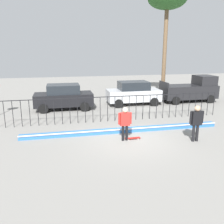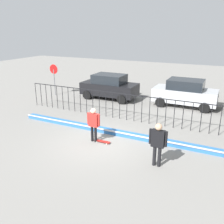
{
  "view_description": "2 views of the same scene",
  "coord_description": "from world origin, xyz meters",
  "px_view_note": "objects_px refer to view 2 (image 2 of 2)",
  "views": [
    {
      "loc": [
        -3.34,
        -11.14,
        4.43
      ],
      "look_at": [
        -0.54,
        1.76,
        1.03
      ],
      "focal_mm": 39.07,
      "sensor_mm": 36.0,
      "label": 1
    },
    {
      "loc": [
        5.31,
        -9.47,
        5.23
      ],
      "look_at": [
        -0.07,
        1.53,
        1.06
      ],
      "focal_mm": 39.51,
      "sensor_mm": 36.0,
      "label": 2
    }
  ],
  "objects_px": {
    "camera_operator": "(158,141)",
    "parked_car_black": "(109,86)",
    "parked_car_silver": "(185,93)",
    "stop_sign": "(54,75)",
    "skateboarder": "(94,122)",
    "skateboard": "(102,141)"
  },
  "relations": [
    {
      "from": "skateboarder",
      "to": "parked_car_black",
      "type": "distance_m",
      "value": 7.78
    },
    {
      "from": "skateboard",
      "to": "skateboarder",
      "type": "bearing_deg",
      "value": -154.73
    },
    {
      "from": "parked_car_silver",
      "to": "stop_sign",
      "type": "bearing_deg",
      "value": -173.7
    },
    {
      "from": "skateboard",
      "to": "stop_sign",
      "type": "bearing_deg",
      "value": 158.38
    },
    {
      "from": "camera_operator",
      "to": "parked_car_silver",
      "type": "height_order",
      "value": "parked_car_silver"
    },
    {
      "from": "skateboarder",
      "to": "parked_car_silver",
      "type": "relative_size",
      "value": 0.39
    },
    {
      "from": "skateboarder",
      "to": "parked_car_silver",
      "type": "height_order",
      "value": "parked_car_silver"
    },
    {
      "from": "skateboarder",
      "to": "camera_operator",
      "type": "xyz_separation_m",
      "value": [
        3.37,
        -0.85,
        0.07
      ]
    },
    {
      "from": "camera_operator",
      "to": "stop_sign",
      "type": "height_order",
      "value": "stop_sign"
    },
    {
      "from": "camera_operator",
      "to": "parked_car_black",
      "type": "height_order",
      "value": "parked_car_black"
    },
    {
      "from": "skateboarder",
      "to": "parked_car_black",
      "type": "relative_size",
      "value": 0.39
    },
    {
      "from": "skateboarder",
      "to": "stop_sign",
      "type": "distance_m",
      "value": 9.69
    },
    {
      "from": "skateboard",
      "to": "stop_sign",
      "type": "relative_size",
      "value": 0.32
    },
    {
      "from": "parked_car_silver",
      "to": "parked_car_black",
      "type": "bearing_deg",
      "value": -176.63
    },
    {
      "from": "camera_operator",
      "to": "parked_car_silver",
      "type": "relative_size",
      "value": 0.42
    },
    {
      "from": "stop_sign",
      "to": "parked_car_silver",
      "type": "bearing_deg",
      "value": 8.4
    },
    {
      "from": "skateboarder",
      "to": "skateboard",
      "type": "distance_m",
      "value": 1.05
    },
    {
      "from": "parked_car_black",
      "to": "stop_sign",
      "type": "xyz_separation_m",
      "value": [
        -4.53,
        -0.96,
        0.64
      ]
    },
    {
      "from": "skateboarder",
      "to": "stop_sign",
      "type": "xyz_separation_m",
      "value": [
        -7.33,
        6.3,
        0.6
      ]
    },
    {
      "from": "parked_car_black",
      "to": "parked_car_silver",
      "type": "xyz_separation_m",
      "value": [
        5.63,
        0.54,
        0.0
      ]
    },
    {
      "from": "skateboard",
      "to": "camera_operator",
      "type": "height_order",
      "value": "camera_operator"
    },
    {
      "from": "skateboarder",
      "to": "camera_operator",
      "type": "height_order",
      "value": "camera_operator"
    }
  ]
}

